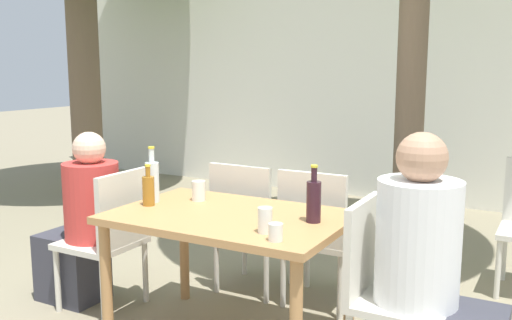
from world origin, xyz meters
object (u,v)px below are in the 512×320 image
Objects in this scene: patio_chair_0 at (111,233)px; drinking_glass_2 at (199,191)px; person_seated_0 at (83,228)px; water_bottle_1 at (152,180)px; drinking_glass_0 at (265,220)px; wine_bottle_0 at (314,200)px; patio_chair_1 at (384,283)px; amber_bottle_2 at (148,190)px; dining_table_front at (229,230)px; patio_chair_2 at (248,221)px; patio_chair_3 at (318,231)px; person_seated_1 at (433,280)px; drinking_glass_1 at (276,232)px.

drinking_glass_2 is at bearing 107.79° from patio_chair_0.
water_bottle_1 is at bearing 91.96° from person_seated_0.
drinking_glass_0 is (1.43, -0.22, 0.29)m from person_seated_0.
patio_chair_1 is at bearing -9.65° from wine_bottle_0.
dining_table_front is at bearing 6.92° from amber_bottle_2.
patio_chair_2 is 0.56m from drinking_glass_2.
wine_bottle_0 is (0.21, -0.58, 0.34)m from patio_chair_3.
patio_chair_3 is (0.25, 0.65, -0.14)m from dining_table_front.
amber_bottle_2 is (-1.36, -0.06, 0.32)m from patio_chair_1.
patio_chair_1 is 1.28m from patio_chair_2.
water_bottle_1 reaches higher than patio_chair_0.
person_seated_1 reaches higher than patio_chair_3.
wine_bottle_0 is 0.97m from amber_bottle_2.
person_seated_1 reaches higher than patio_chair_2.
person_seated_1 is 9.92× the size of drinking_glass_0.
person_seated_1 is (1.33, -0.65, 0.06)m from patio_chair_2.
wine_bottle_0 reaches higher than drinking_glass_2.
water_bottle_1 is at bearing 89.32° from person_seated_1.
wine_bottle_0 is at bearing 83.82° from person_seated_1.
drinking_glass_2 is (0.78, 0.17, 0.29)m from person_seated_0.
wine_bottle_0 reaches higher than patio_chair_1.
water_bottle_1 reaches higher than patio_chair_3.
dining_table_front is 0.43m from drinking_glass_0.
amber_bottle_2 is (-0.50, -0.06, 0.18)m from dining_table_front.
drinking_glass_0 is (0.58, -0.87, 0.29)m from patio_chair_2.
dining_table_front is 1.02× the size of person_seated_1.
wine_bottle_0 is (0.71, -0.58, 0.34)m from patio_chair_2.
amber_bottle_2 is 0.97m from drinking_glass_1.
patio_chair_2 is 1.21m from drinking_glass_1.
wine_bottle_0 is at bearing 65.91° from drinking_glass_0.
amber_bottle_2 is 1.91× the size of drinking_glass_0.
person_seated_1 reaches higher than patio_chair_0.
patio_chair_0 is 1.25m from drinking_glass_0.
wine_bottle_0 reaches higher than amber_bottle_2.
drinking_glass_2 is at bearing 172.23° from wine_bottle_0.
wine_bottle_0 is at bearing -7.77° from drinking_glass_2.
patio_chair_0 reaches higher than drinking_glass_2.
patio_chair_0 is at bearing 46.92° from patio_chair_2.
person_seated_1 is at bearing 16.27° from drinking_glass_0.
person_seated_1 is at bearing -90.00° from patio_chair_1.
patio_chair_3 is at bearing 43.43° from amber_bottle_2.
drinking_glass_1 is (0.44, -0.31, 0.13)m from dining_table_front.
patio_chair_1 is at bearing 90.00° from person_seated_1.
patio_chair_2 is at bearing 136.92° from patio_chair_0.
patio_chair_1 reaches higher than dining_table_front.
patio_chair_2 is 0.80× the size of person_seated_0.
patio_chair_0 is at bearing -177.08° from wine_bottle_0.
patio_chair_1 is 1.40m from amber_bottle_2.
amber_bottle_2 is at bearing 80.36° from patio_chair_0.
patio_chair_3 is 0.80× the size of person_seated_0.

